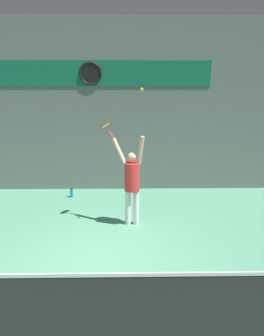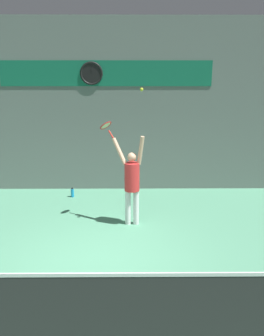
% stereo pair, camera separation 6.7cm
% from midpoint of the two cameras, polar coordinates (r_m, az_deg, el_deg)
% --- Properties ---
extents(ground_plane, '(18.00, 18.00, 0.00)m').
position_cam_midpoint_polar(ground_plane, '(6.18, -6.53, -16.78)').
color(ground_plane, '#4C8C6B').
extents(back_wall, '(18.00, 0.10, 5.00)m').
position_cam_midpoint_polar(back_wall, '(9.79, -4.20, 10.51)').
color(back_wall, slate).
rests_on(back_wall, ground_plane).
extents(sponsor_banner, '(6.05, 0.02, 0.71)m').
position_cam_midpoint_polar(sponsor_banner, '(9.71, -4.34, 16.11)').
color(sponsor_banner, '#146B4C').
extents(scoreboard_clock, '(0.65, 0.06, 0.65)m').
position_cam_midpoint_polar(scoreboard_clock, '(9.73, -6.88, 16.05)').
color(scoreboard_clock, black).
extents(court_net, '(7.80, 0.07, 1.06)m').
position_cam_midpoint_polar(court_net, '(4.52, -9.11, -22.52)').
color(court_net, '#333333').
rests_on(court_net, ground_plane).
extents(tennis_player, '(0.77, 0.44, 2.08)m').
position_cam_midpoint_polar(tennis_player, '(7.41, 0.23, -2.18)').
color(tennis_player, white).
rests_on(tennis_player, ground_plane).
extents(tennis_racket, '(0.38, 0.38, 0.39)m').
position_cam_midpoint_polar(tennis_racket, '(7.51, -4.25, 7.24)').
color(tennis_racket, red).
extents(tennis_ball, '(0.07, 0.07, 0.07)m').
position_cam_midpoint_polar(tennis_ball, '(6.97, 1.97, 13.52)').
color(tennis_ball, '#CCDB2D').
extents(water_bottle, '(0.09, 0.09, 0.28)m').
position_cam_midpoint_polar(water_bottle, '(9.61, -10.13, -4.27)').
color(water_bottle, '#198CCC').
rests_on(water_bottle, ground_plane).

